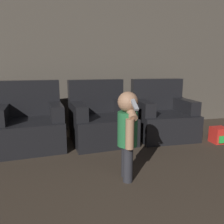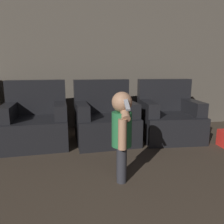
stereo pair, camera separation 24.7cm
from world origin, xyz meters
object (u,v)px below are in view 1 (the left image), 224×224
at_px(armchair_middle, 101,120).
at_px(toy_backpack, 219,135).
at_px(person_toddler, 128,129).
at_px(armchair_right, 162,117).
at_px(armchair_left, 31,124).

bearing_deg(armchair_middle, toy_backpack, -22.23).
bearing_deg(armchair_middle, person_toddler, -94.11).
bearing_deg(toy_backpack, armchair_right, 142.86).
height_order(armchair_middle, armchair_right, same).
bearing_deg(armchair_right, armchair_left, -178.04).
xyz_separation_m(armchair_right, toy_backpack, (0.66, -0.50, -0.20)).
relative_size(armchair_right, toy_backpack, 3.93).
bearing_deg(armchair_right, toy_backpack, -35.19).
bearing_deg(armchair_right, person_toddler, -126.71).
height_order(armchair_middle, person_toddler, armchair_middle).
distance_m(armchair_right, toy_backpack, 0.85).
bearing_deg(person_toddler, toy_backpack, 121.30).
bearing_deg(armchair_right, armchair_middle, -178.04).
relative_size(armchair_left, toy_backpack, 4.02).
distance_m(armchair_middle, armchair_right, 0.99).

